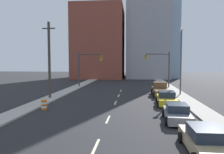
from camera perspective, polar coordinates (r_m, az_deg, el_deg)
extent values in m
cube|color=#ADA89E|center=(49.14, -6.59, -1.41)|extent=(2.10, 90.70, 0.15)
cube|color=#ADA89E|center=(48.44, 13.21, -1.57)|extent=(2.10, 90.70, 0.15)
cube|color=beige|center=(12.53, -4.33, -17.73)|extent=(0.16, 2.40, 0.01)
cube|color=beige|center=(17.96, -1.06, -10.98)|extent=(0.16, 2.40, 0.01)
cube|color=beige|center=(24.96, 0.90, -6.74)|extent=(0.16, 2.40, 0.01)
cube|color=beige|center=(30.21, 1.75, -4.88)|extent=(0.16, 2.40, 0.01)
cube|color=beige|center=(35.23, 2.32, -3.62)|extent=(0.16, 2.40, 0.01)
cube|color=brown|center=(65.20, -3.26, 8.81)|extent=(14.00, 16.00, 20.38)
cube|color=#99999E|center=(68.96, 9.06, 11.90)|extent=(12.00, 20.00, 28.51)
cube|color=#99B7CC|center=(73.97, 10.94, 15.47)|extent=(13.00, 20.00, 39.04)
cylinder|color=#38383D|center=(40.96, -8.63, 1.92)|extent=(0.24, 0.24, 6.45)
cylinder|color=#38383D|center=(40.49, -5.81, 5.92)|extent=(4.16, 0.16, 0.16)
cube|color=#B79319|center=(40.11, -2.88, 5.05)|extent=(0.34, 0.32, 1.10)
cylinder|color=#4C0C0C|center=(39.95, -2.91, 5.55)|extent=(0.22, 0.04, 0.22)
cylinder|color=#593F0C|center=(39.95, -2.91, 5.06)|extent=(0.22, 0.04, 0.22)
cylinder|color=#26E53F|center=(39.94, -2.91, 4.57)|extent=(0.22, 0.04, 0.22)
cylinder|color=#38383D|center=(40.17, 14.66, 1.80)|extent=(0.24, 0.24, 6.45)
cylinder|color=#38383D|center=(39.90, 11.76, 5.89)|extent=(4.16, 0.16, 0.16)
cube|color=#B79319|center=(39.72, 8.76, 5.02)|extent=(0.34, 0.32, 1.10)
cylinder|color=#4C0C0C|center=(39.56, 8.77, 5.52)|extent=(0.22, 0.04, 0.22)
cylinder|color=#593F0C|center=(39.55, 8.77, 5.03)|extent=(0.22, 0.04, 0.22)
cylinder|color=#26E53F|center=(39.55, 8.76, 4.54)|extent=(0.22, 0.04, 0.22)
cylinder|color=#473D33|center=(28.37, -16.06, 4.10)|extent=(0.32, 0.32, 9.57)
cube|color=#473D33|center=(28.67, -16.21, 12.09)|extent=(1.60, 0.14, 0.14)
cylinder|color=orange|center=(22.40, -17.32, -7.92)|extent=(0.56, 0.56, 0.19)
cylinder|color=white|center=(22.37, -17.33, -7.44)|extent=(0.56, 0.56, 0.19)
cylinder|color=orange|center=(22.33, -17.34, -6.96)|extent=(0.56, 0.56, 0.19)
cylinder|color=white|center=(22.30, -17.35, -6.48)|extent=(0.56, 0.56, 0.19)
cylinder|color=orange|center=(22.26, -17.36, -6.00)|extent=(0.56, 0.56, 0.19)
cylinder|color=#4C4C51|center=(31.66, 17.55, 3.38)|extent=(0.20, 0.20, 8.85)
sphere|color=white|center=(31.97, 17.72, 11.74)|extent=(0.44, 0.44, 0.44)
cube|color=tan|center=(12.49, 23.53, -15.77)|extent=(1.92, 4.65, 0.63)
cube|color=#1E2838|center=(12.30, 23.61, -13.11)|extent=(1.68, 2.10, 0.58)
cylinder|color=black|center=(13.61, 17.51, -14.77)|extent=(0.22, 0.61, 0.61)
cylinder|color=black|center=(14.14, 25.51, -14.25)|extent=(0.22, 0.61, 0.61)
cube|color=slate|center=(18.01, 16.60, -9.52)|extent=(1.99, 4.41, 0.63)
cube|color=#1E2838|center=(17.88, 16.64, -7.64)|extent=(1.66, 2.02, 0.58)
cylinder|color=black|center=(19.24, 13.29, -9.11)|extent=(0.25, 0.65, 0.64)
cylinder|color=black|center=(19.48, 18.75, -9.06)|extent=(0.25, 0.65, 0.64)
cylinder|color=black|center=(16.65, 14.05, -11.18)|extent=(0.25, 0.65, 0.64)
cylinder|color=black|center=(16.93, 20.37, -11.06)|extent=(0.25, 0.65, 0.64)
cube|color=gold|center=(24.49, 14.04, -5.85)|extent=(2.13, 4.81, 0.68)
cube|color=#1E2838|center=(24.39, 14.07, -4.34)|extent=(1.76, 2.21, 0.62)
cylinder|color=black|center=(25.89, 11.58, -5.71)|extent=(0.25, 0.67, 0.66)
cylinder|color=black|center=(26.06, 15.88, -5.72)|extent=(0.25, 0.67, 0.66)
cylinder|color=black|center=(23.01, 11.94, -6.92)|extent=(0.25, 0.67, 0.66)
cylinder|color=black|center=(23.21, 16.78, -6.91)|extent=(0.25, 0.67, 0.66)
cube|color=brown|center=(30.69, 12.56, -3.71)|extent=(2.00, 5.63, 0.81)
cube|color=brown|center=(31.42, 12.40, -2.03)|extent=(1.75, 1.69, 0.82)
cylinder|color=black|center=(32.33, 10.37, -3.73)|extent=(0.22, 0.71, 0.71)
cylinder|color=black|center=(32.57, 13.98, -3.72)|extent=(0.22, 0.71, 0.71)
cylinder|color=black|center=(28.89, 10.94, -4.64)|extent=(0.22, 0.71, 0.71)
cylinder|color=black|center=(29.16, 14.98, -4.63)|extent=(0.22, 0.71, 0.71)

